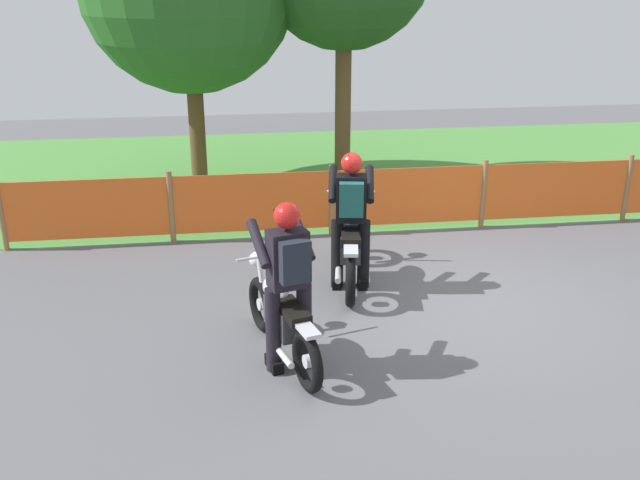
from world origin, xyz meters
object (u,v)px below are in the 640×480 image
motorcycle_trailing (350,244)px  rider_trailing (351,214)px  rider_lead (288,278)px  motorcycle_lead (281,318)px

motorcycle_trailing → rider_trailing: rider_trailing is taller
motorcycle_trailing → rider_lead: 2.27m
motorcycle_lead → motorcycle_trailing: 2.07m
rider_lead → motorcycle_lead: bearing=0.5°
motorcycle_lead → rider_trailing: bearing=-47.1°
motorcycle_lead → rider_trailing: size_ratio=1.10×
motorcycle_trailing → rider_trailing: size_ratio=1.23×
rider_lead → rider_trailing: 2.01m
motorcycle_trailing → rider_trailing: 0.52m
motorcycle_lead → motorcycle_trailing: size_ratio=0.90×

